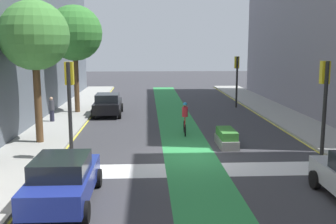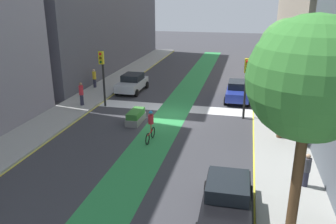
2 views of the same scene
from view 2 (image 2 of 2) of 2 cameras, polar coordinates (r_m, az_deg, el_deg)
The scene contains 19 objects.
ground_plane at distance 24.58m, azimuth 0.05°, elevation -0.73°, with size 120.00×120.00×0.00m, color #38383D.
bike_lane_paint at distance 24.55m, azimuth 0.30°, elevation -0.74°, with size 2.40×60.00×0.01m, color #2D8C47.
crosswalk_band at distance 26.42m, azimuth 1.02°, elevation 0.70°, with size 12.00×1.80×0.01m, color silver.
sidewalk_left at distance 24.10m, azimuth 17.71°, elevation -1.87°, with size 3.00×60.00×0.15m, color #9E9E99.
curb_stripe_left at distance 24.03m, azimuth 14.14°, elevation -1.78°, with size 0.16×60.00×0.01m, color yellow.
sidewalk_right at distance 27.15m, azimuth -15.57°, elevation 0.64°, with size 3.00×60.00×0.15m, color #9E9E99.
curb_stripe_right at distance 26.50m, azimuth -12.70°, elevation 0.28°, with size 0.16×60.00×0.01m, color yellow.
traffic_signal_near_right at distance 26.49m, azimuth -10.90°, elevation 7.17°, with size 0.35×0.52×4.32m.
traffic_signal_near_left at distance 23.80m, azimuth 12.92°, elevation 5.67°, with size 0.35×0.52×4.28m.
car_black_left_far at distance 13.78m, azimuth 9.81°, elevation -14.14°, with size 2.08×4.23×1.57m.
car_silver_right_near at distance 30.98m, azimuth -5.99°, elevation 4.87°, with size 2.08×4.23×1.57m.
car_blue_left_near at distance 28.78m, azimuth 11.60°, elevation 3.49°, with size 2.03×4.20×1.57m.
cyclist_in_lane at distance 20.26m, azimuth -2.92°, elevation -2.20°, with size 0.32×1.73×1.86m.
pedestrian_sidewalk_right_a at distance 27.20m, azimuth -14.26°, elevation 3.00°, with size 0.34×0.34×1.80m.
pedestrian_sidewalk_left_a at distance 16.48m, azimuth 22.09°, elevation -8.93°, with size 0.34×0.34×1.57m.
pedestrian_sidewalk_right_b at distance 32.39m, azimuth -12.18°, elevation 5.55°, with size 0.34×0.34×1.70m.
street_tree_near at distance 20.37m, azimuth 19.55°, elevation 9.76°, with size 3.38×3.38×6.98m.
street_tree_far at distance 11.30m, azimuth 22.67°, elevation 4.90°, with size 3.93×3.93×7.64m.
median_planter at distance 23.38m, azimuth -5.41°, elevation -0.81°, with size 0.86×2.10×0.85m.
Camera 2 is at (-5.20, 22.56, 8.24)m, focal length 36.54 mm.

